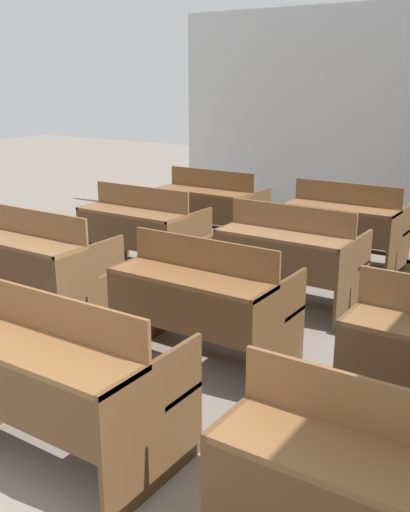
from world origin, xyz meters
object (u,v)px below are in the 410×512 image
object	(u,v)px
bench_second_left	(39,262)
bench_back_left	(211,207)
bench_second_center	(204,300)
bench_third_center	(290,255)
bench_front_right	(380,492)
bench_front_center	(64,376)
bench_back_center	(345,225)
bench_third_left	(142,230)

from	to	relation	value
bench_second_left	bench_back_left	bearing A→B (deg)	90.15
bench_second_center	bench_back_left	distance (m)	3.22
bench_third_center	bench_back_left	distance (m)	2.20
bench_front_right	bench_back_left	size ratio (longest dim) A/B	1.00
bench_front_center	bench_back_left	xyz separation A→B (m)	(-1.71, 4.08, 0.00)
bench_front_center	bench_back_center	bearing A→B (deg)	89.92
bench_front_right	bench_second_left	bearing A→B (deg)	158.64
bench_front_center	bench_back_left	bearing A→B (deg)	112.69
bench_second_left	bench_third_center	bearing A→B (deg)	38.67
bench_front_right	bench_second_left	size ratio (longest dim) A/B	1.00
bench_front_center	bench_back_center	world-z (taller)	same
bench_front_center	bench_second_left	size ratio (longest dim) A/B	1.00
bench_second_left	bench_second_center	bearing A→B (deg)	0.43
bench_second_center	bench_back_center	distance (m)	2.74
bench_second_left	bench_back_center	world-z (taller)	same
bench_second_center	bench_front_center	bearing A→B (deg)	-89.70
bench_front_right	bench_second_center	size ratio (longest dim) A/B	1.00
bench_back_center	bench_third_left	bearing A→B (deg)	-140.97
bench_front_right	bench_second_left	world-z (taller)	same
bench_front_right	bench_back_center	size ratio (longest dim) A/B	1.00
bench_front_center	bench_third_left	distance (m)	3.20
bench_front_right	bench_third_left	size ratio (longest dim) A/B	1.00
bench_front_right	bench_third_left	world-z (taller)	same
bench_second_center	bench_third_center	size ratio (longest dim) A/B	1.00
bench_front_center	bench_back_left	size ratio (longest dim) A/B	1.00
bench_front_center	bench_back_center	size ratio (longest dim) A/B	1.00
bench_front_right	bench_back_left	world-z (taller)	same
bench_back_left	bench_back_center	bearing A→B (deg)	0.16
bench_front_center	bench_third_center	bearing A→B (deg)	89.69
bench_second_center	bench_back_left	size ratio (longest dim) A/B	1.00
bench_second_left	bench_second_center	xyz separation A→B (m)	(1.69, 0.01, 0.00)
bench_back_left	bench_third_center	bearing A→B (deg)	-38.55
bench_second_center	bench_third_center	distance (m)	1.36
bench_front_right	bench_back_center	xyz separation A→B (m)	(-1.69, 4.08, 0.00)
bench_front_center	bench_front_right	bearing A→B (deg)	0.41
bench_front_right	bench_back_center	bearing A→B (deg)	112.49
bench_front_right	bench_second_left	distance (m)	3.64
bench_second_center	bench_back_left	world-z (taller)	same
bench_back_left	bench_back_center	world-z (taller)	same
bench_second_center	bench_third_center	xyz separation A→B (m)	(0.02, 1.36, 0.00)
bench_front_center	bench_front_right	distance (m)	1.69
bench_third_center	bench_back_center	size ratio (longest dim) A/B	1.00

